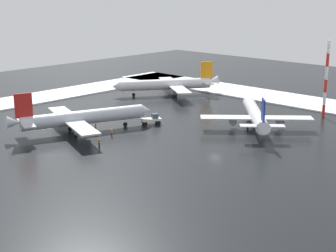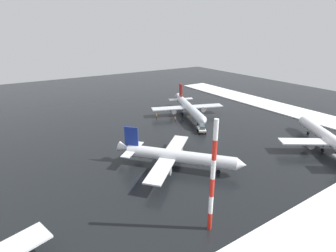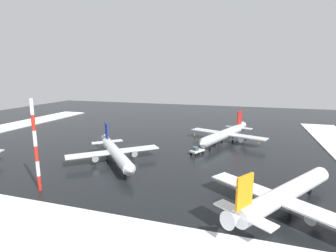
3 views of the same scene
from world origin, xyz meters
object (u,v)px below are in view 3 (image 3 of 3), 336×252
(airplane_distant_tail, at_px, (115,153))
(pushback_tug, at_px, (197,150))
(ground_crew_near_tug, at_px, (201,140))
(antenna_mast, at_px, (36,146))
(airplane_parked_starboard, at_px, (225,134))
(ground_crew_by_nose_gear, at_px, (194,135))
(traffic_cone_mid_line, at_px, (259,143))
(ground_crew_mid_apron, at_px, (219,142))
(airplane_parked_portside, at_px, (285,194))
(traffic_cone_near_nose, at_px, (256,140))

(airplane_distant_tail, height_order, pushback_tug, airplane_distant_tail)
(ground_crew_near_tug, bearing_deg, pushback_tug, 34.03)
(ground_crew_near_tug, height_order, antenna_mast, antenna_mast)
(airplane_parked_starboard, distance_m, ground_crew_by_nose_gear, 12.57)
(antenna_mast, bearing_deg, ground_crew_by_nose_gear, 68.35)
(pushback_tug, distance_m, antenna_mast, 43.49)
(antenna_mast, xyz_separation_m, traffic_cone_mid_line, (44.23, 52.78, -9.23))
(pushback_tug, bearing_deg, ground_crew_by_nose_gear, -137.34)
(airplane_distant_tail, relative_size, ground_crew_near_tug, 14.53)
(pushback_tug, height_order, ground_crew_mid_apron, pushback_tug)
(traffic_cone_mid_line, bearing_deg, airplane_parked_portside, -86.36)
(ground_crew_near_tug, relative_size, ground_crew_mid_apron, 1.00)
(airplane_distant_tail, xyz_separation_m, traffic_cone_near_nose, (36.54, 37.46, -2.72))
(traffic_cone_near_nose, bearing_deg, airplane_parked_portside, -85.80)
(airplane_parked_portside, height_order, ground_crew_near_tug, airplane_parked_portside)
(airplane_parked_portside, xyz_separation_m, ground_crew_by_nose_gear, (-25.88, 47.55, -2.23))
(airplane_parked_portside, relative_size, traffic_cone_mid_line, 51.73)
(traffic_cone_near_nose, bearing_deg, ground_crew_mid_apron, -139.24)
(pushback_tug, distance_m, traffic_cone_mid_line, 26.26)
(antenna_mast, bearing_deg, airplane_parked_portside, 7.44)
(ground_crew_mid_apron, bearing_deg, airplane_parked_starboard, -54.92)
(traffic_cone_near_nose, xyz_separation_m, traffic_cone_mid_line, (0.77, -4.24, 0.00))
(airplane_parked_portside, relative_size, ground_crew_mid_apron, 16.64)
(airplane_parked_portside, bearing_deg, antenna_mast, 131.61)
(airplane_distant_tail, height_order, airplane_parked_portside, airplane_parked_portside)
(antenna_mast, bearing_deg, ground_crew_near_tug, 61.91)
(airplane_distant_tail, distance_m, traffic_cone_mid_line, 50.04)
(airplane_parked_portside, relative_size, antenna_mast, 1.50)
(ground_crew_by_nose_gear, bearing_deg, ground_crew_near_tug, 119.05)
(airplane_parked_starboard, xyz_separation_m, airplane_distant_tail, (-25.98, -29.83, -0.26))
(antenna_mast, bearing_deg, pushback_tug, 52.21)
(ground_crew_by_nose_gear, distance_m, traffic_cone_near_nose, 22.40)
(pushback_tug, xyz_separation_m, traffic_cone_near_nose, (17.29, 23.27, -1.01))
(ground_crew_mid_apron, height_order, ground_crew_by_nose_gear, same)
(ground_crew_near_tug, bearing_deg, ground_crew_by_nose_gear, -120.19)
(airplane_parked_starboard, relative_size, ground_crew_by_nose_gear, 18.72)
(airplane_parked_starboard, height_order, traffic_cone_mid_line, airplane_parked_starboard)
(ground_crew_by_nose_gear, bearing_deg, airplane_parked_starboard, 158.42)
(traffic_cone_near_nose, bearing_deg, pushback_tug, -126.61)
(ground_crew_by_nose_gear, relative_size, antenna_mast, 0.09)
(airplane_parked_starboard, relative_size, traffic_cone_mid_line, 58.19)
(antenna_mast, bearing_deg, airplane_distant_tail, 70.53)
(airplane_distant_tail, bearing_deg, pushback_tug, 85.07)
(airplane_parked_starboard, bearing_deg, ground_crew_near_tug, -53.58)
(airplane_distant_tail, distance_m, antenna_mast, 21.74)
(airplane_parked_starboard, relative_size, traffic_cone_near_nose, 58.19)
(airplane_parked_starboard, relative_size, pushback_tug, 6.29)
(airplane_parked_starboard, height_order, pushback_tug, airplane_parked_starboard)
(ground_crew_near_tug, height_order, traffic_cone_mid_line, ground_crew_near_tug)
(airplane_parked_starboard, relative_size, airplane_parked_portside, 1.12)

